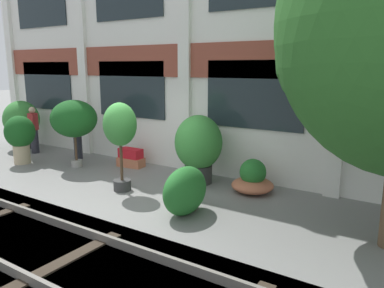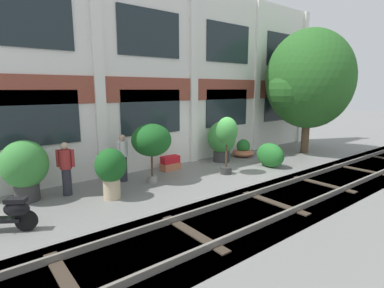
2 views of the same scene
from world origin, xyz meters
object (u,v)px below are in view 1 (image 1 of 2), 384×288
object	(u,v)px
potted_plant_fluted_column	(20,135)
potted_plant_low_pan	(74,119)
potted_plant_square_trough	(131,158)
potted_plant_glazed_jar	(22,121)
potted_plant_ribbed_drum	(198,146)
topiary_hedge	(185,191)
resident_by_doorway	(77,132)
potted_plant_tall_urn	(120,129)
potted_plant_wide_bowl	(253,180)
resident_watching_tracks	(34,128)

from	to	relation	value
potted_plant_fluted_column	potted_plant_low_pan	size ratio (longest dim) A/B	0.74
potted_plant_square_trough	potted_plant_glazed_jar	bearing A→B (deg)	-177.54
potted_plant_fluted_column	potted_plant_square_trough	xyz separation A→B (m)	(3.08, 1.54, -0.63)
potted_plant_fluted_column	potted_plant_ribbed_drum	bearing A→B (deg)	13.10
topiary_hedge	resident_by_doorway	bearing A→B (deg)	160.50
potted_plant_ribbed_drum	potted_plant_glazed_jar	bearing A→B (deg)	179.87
potted_plant_tall_urn	potted_plant_ribbed_drum	size ratio (longest dim) A/B	1.21
potted_plant_glazed_jar	topiary_hedge	size ratio (longest dim) A/B	1.42
potted_plant_fluted_column	potted_plant_tall_urn	distance (m)	4.45
potted_plant_fluted_column	potted_plant_tall_urn	xyz separation A→B (m)	(4.40, -0.22, 0.62)
potted_plant_square_trough	resident_by_doorway	size ratio (longest dim) A/B	0.52
potted_plant_wide_bowl	potted_plant_fluted_column	bearing A→B (deg)	-169.03
potted_plant_ribbed_drum	potted_plant_low_pan	bearing A→B (deg)	-170.37
topiary_hedge	resident_watching_tracks	bearing A→B (deg)	167.08
potted_plant_square_trough	topiary_hedge	bearing A→B (deg)	-32.18
potted_plant_glazed_jar	potted_plant_square_trough	distance (m)	5.10
potted_plant_ribbed_drum	potted_plant_square_trough	size ratio (longest dim) A/B	2.11
potted_plant_tall_urn	resident_by_doorway	size ratio (longest dim) A/B	1.32
potted_plant_ribbed_drum	topiary_hedge	world-z (taller)	potted_plant_ribbed_drum
potted_plant_glazed_jar	resident_watching_tracks	size ratio (longest dim) A/B	1.09
potted_plant_low_pan	potted_plant_square_trough	distance (m)	2.00
potted_plant_square_trough	resident_watching_tracks	size ratio (longest dim) A/B	0.52
potted_plant_glazed_jar	resident_by_doorway	world-z (taller)	potted_plant_glazed_jar
resident_by_doorway	potted_plant_wide_bowl	bearing A→B (deg)	62.93
potted_plant_fluted_column	potted_plant_glazed_jar	distance (m)	2.36
potted_plant_fluted_column	potted_plant_glazed_jar	size ratio (longest dim) A/B	0.85
potted_plant_fluted_column	potted_plant_tall_urn	bearing A→B (deg)	-2.84
potted_plant_fluted_column	potted_plant_wide_bowl	world-z (taller)	potted_plant_fluted_column
potted_plant_wide_bowl	potted_plant_glazed_jar	size ratio (longest dim) A/B	0.58
potted_plant_glazed_jar	potted_plant_wide_bowl	bearing A→B (deg)	0.32
potted_plant_glazed_jar	potted_plant_ribbed_drum	bearing A→B (deg)	-0.13
potted_plant_glazed_jar	potted_plant_square_trough	bearing A→B (deg)	2.46
potted_plant_tall_urn	resident_by_doorway	world-z (taller)	potted_plant_tall_urn
potted_plant_glazed_jar	resident_watching_tracks	bearing A→B (deg)	-12.59
potted_plant_glazed_jar	topiary_hedge	bearing A→B (deg)	-12.88
potted_plant_wide_bowl	resident_by_doorway	size ratio (longest dim) A/B	0.62
potted_plant_glazed_jar	resident_by_doorway	bearing A→B (deg)	0.25
resident_by_doorway	topiary_hedge	bearing A→B (deg)	43.07
potted_plant_wide_bowl	potted_plant_ribbed_drum	distance (m)	1.62
potted_plant_tall_urn	resident_watching_tracks	bearing A→B (deg)	166.15
potted_plant_tall_urn	resident_by_doorway	distance (m)	3.79
potted_plant_wide_bowl	resident_watching_tracks	world-z (taller)	resident_watching_tracks
resident_watching_tracks	topiary_hedge	world-z (taller)	resident_watching_tracks
potted_plant_low_pan	resident_by_doorway	size ratio (longest dim) A/B	1.23
potted_plant_square_trough	resident_watching_tracks	xyz separation A→B (m)	(-4.01, -0.45, 0.60)
potted_plant_glazed_jar	potted_plant_low_pan	size ratio (longest dim) A/B	0.87
potted_plant_tall_urn	potted_plant_wide_bowl	xyz separation A→B (m)	(2.70, 1.59, -1.20)
potted_plant_tall_urn	resident_watching_tracks	size ratio (longest dim) A/B	1.33
resident_by_doorway	resident_watching_tracks	world-z (taller)	resident_by_doorway
potted_plant_ribbed_drum	topiary_hedge	bearing A→B (deg)	-65.24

